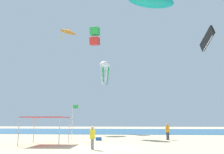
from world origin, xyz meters
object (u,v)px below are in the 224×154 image
object	(u,v)px
kite_octopus_white	(105,66)
kite_delta_orange	(68,31)
banner_flag	(73,119)
cooler_box	(99,139)
kite_parafoil_black	(207,39)
person_leftmost	(92,136)
canopy_tent	(46,118)
kite_inflatable_teal	(151,1)
kite_box_green	(95,36)
person_near_tent	(168,130)

from	to	relation	value
kite_octopus_white	kite_delta_orange	xyz separation A→B (m)	(-7.05, 2.07, 7.27)
banner_flag	cooler_box	distance (m)	3.30
kite_delta_orange	kite_parafoil_black	xyz separation A→B (m)	(21.73, -9.34, -5.46)
person_leftmost	kite_parafoil_black	xyz separation A→B (m)	(13.10, 14.92, 11.81)
canopy_tent	kite_inflatable_teal	xyz separation A→B (m)	(9.86, 7.83, 14.43)
kite_box_green	kite_inflatable_teal	bearing A→B (deg)	158.30
canopy_tent	banner_flag	size ratio (longest dim) A/B	0.94
kite_delta_orange	person_leftmost	bearing A→B (deg)	-137.40
kite_delta_orange	kite_inflatable_teal	distance (m)	19.42
person_leftmost	kite_delta_orange	size ratio (longest dim) A/B	0.38
kite_octopus_white	cooler_box	bearing A→B (deg)	-156.02
kite_octopus_white	kite_delta_orange	world-z (taller)	kite_delta_orange
kite_delta_orange	kite_box_green	xyz separation A→B (m)	(6.25, -8.37, -4.25)
canopy_tent	cooler_box	xyz separation A→B (m)	(3.91, 4.32, -1.98)
kite_inflatable_teal	canopy_tent	bearing A→B (deg)	21.64
banner_flag	kite_delta_orange	xyz separation A→B (m)	(-5.42, 16.78, 16.07)
kite_delta_orange	cooler_box	bearing A→B (deg)	-131.36
person_near_tent	kite_inflatable_teal	size ratio (longest dim) A/B	0.26
person_leftmost	cooler_box	size ratio (longest dim) A/B	2.76
person_near_tent	kite_box_green	world-z (taller)	kite_box_green
person_near_tent	kite_box_green	bearing A→B (deg)	88.15
cooler_box	kite_parafoil_black	xyz separation A→B (m)	(13.65, 7.51, 12.57)
person_leftmost	banner_flag	world-z (taller)	banner_flag
person_leftmost	cooler_box	xyz separation A→B (m)	(-0.55, 7.41, -0.75)
kite_box_green	banner_flag	bearing A→B (deg)	95.15
person_leftmost	banner_flag	xyz separation A→B (m)	(-3.21, 7.47, 1.20)
banner_flag	kite_box_green	bearing A→B (deg)	84.33
kite_inflatable_teal	kite_box_green	world-z (taller)	kite_inflatable_teal
banner_flag	kite_box_green	size ratio (longest dim) A/B	1.29
person_leftmost	kite_octopus_white	xyz separation A→B (m)	(-1.58, 22.18, 10.00)
canopy_tent	banner_flag	world-z (taller)	banner_flag
canopy_tent	kite_inflatable_teal	bearing A→B (deg)	38.47
person_near_tent	kite_octopus_white	world-z (taller)	kite_octopus_white
canopy_tent	person_near_tent	xyz separation A→B (m)	(10.86, 5.44, -1.17)
kite_parafoil_black	cooler_box	bearing A→B (deg)	113.13
banner_flag	cooler_box	bearing A→B (deg)	-1.41
person_near_tent	cooler_box	xyz separation A→B (m)	(-6.95, -1.13, -0.81)
kite_inflatable_teal	kite_delta_orange	bearing A→B (deg)	-60.36
banner_flag	person_near_tent	bearing A→B (deg)	6.31
banner_flag	kite_parafoil_black	xyz separation A→B (m)	(16.31, 7.45, 10.61)
cooler_box	kite_inflatable_teal	distance (m)	17.80
person_near_tent	kite_box_green	size ratio (longest dim) A/B	0.62
canopy_tent	kite_parafoil_black	size ratio (longest dim) A/B	0.78
kite_octopus_white	kite_inflatable_teal	bearing A→B (deg)	-128.21
person_leftmost	kite_parafoil_black	bearing A→B (deg)	115.17
canopy_tent	banner_flag	distance (m)	4.55
person_leftmost	kite_parafoil_black	distance (m)	23.10
person_leftmost	kite_inflatable_teal	bearing A→B (deg)	130.14
canopy_tent	person_near_tent	bearing A→B (deg)	26.63
canopy_tent	person_leftmost	world-z (taller)	canopy_tent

